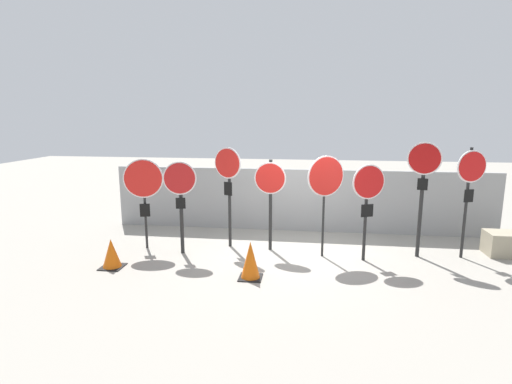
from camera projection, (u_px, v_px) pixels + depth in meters
The scene contains 13 objects.
ground_plane at pixel (297, 253), 9.24m from camera, with size 40.00×40.00×0.00m, color gray.
fence_back at pixel (300, 200), 10.92m from camera, with size 10.34×0.12×1.70m.
stop_sign_0 at pixel (144, 184), 9.26m from camera, with size 0.89×0.28×2.16m.
stop_sign_1 at pixel (180, 191), 8.93m from camera, with size 0.74×0.20×2.14m.
stop_sign_2 at pixel (228, 177), 9.37m from camera, with size 0.68×0.31×2.41m.
stop_sign_3 at pixel (270, 188), 9.16m from camera, with size 0.73×0.16×2.15m.
stop_sign_4 at pixel (326, 181), 8.67m from camera, with size 0.79×0.47×2.29m.
stop_sign_5 at pixel (368, 193), 8.46m from camera, with size 0.70×0.30×2.13m.
stop_sign_6 at pixel (423, 179), 8.65m from camera, with size 0.69×0.23×2.58m.
stop_sign_7 at pixel (470, 179), 8.58m from camera, with size 0.67×0.25×2.47m.
traffic_cone_0 at pixel (250, 260), 7.76m from camera, with size 0.45×0.45×0.74m.
traffic_cone_1 at pixel (111, 253), 8.32m from camera, with size 0.46×0.46×0.62m.
storage_crate at pixel (508, 244), 9.05m from camera, with size 0.94×0.62×0.53m.
Camera 1 is at (0.25, -8.85, 3.14)m, focal length 28.00 mm.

